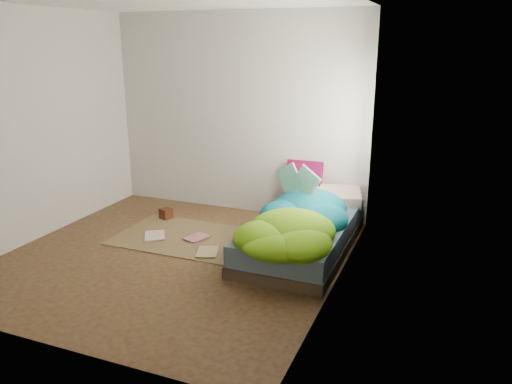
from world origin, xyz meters
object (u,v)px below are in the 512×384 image
floor_book_a (145,237)px  open_book (297,172)px  wooden_box (166,213)px  floor_book_b (191,236)px  pillow_magenta (304,178)px  bed (302,235)px

floor_book_a → open_book: bearing=-12.6°
wooden_box → floor_book_b: size_ratio=0.49×
floor_book_a → floor_book_b: bearing=-8.3°
pillow_magenta → wooden_box: size_ratio=3.32×
bed → wooden_box: 1.95m
pillow_magenta → floor_book_b: bearing=-137.2°
pillow_magenta → floor_book_a: 2.08m
floor_book_b → floor_book_a: bearing=-137.0°
open_book → wooden_box: (-1.78, 0.06, -0.74)m
pillow_magenta → floor_book_a: (-1.54, -1.29, -0.54)m
bed → floor_book_a: size_ratio=6.41×
pillow_magenta → wooden_box: pillow_magenta is taller
open_book → floor_book_a: size_ratio=1.49×
bed → open_book: (-0.14, 0.23, 0.65)m
floor_book_a → floor_book_b: (0.49, 0.22, 0.00)m
pillow_magenta → floor_book_a: bearing=-142.7°
pillow_magenta → open_book: open_book is taller
floor_book_a → floor_book_b: 0.54m
bed → floor_book_b: size_ratio=7.26×
pillow_magenta → bed: bearing=-76.8°
open_book → pillow_magenta: bearing=116.5°
wooden_box → floor_book_a: wooden_box is taller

